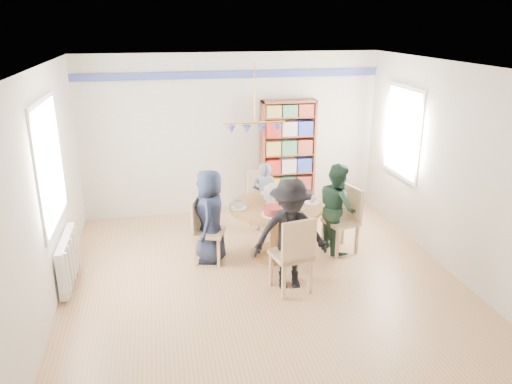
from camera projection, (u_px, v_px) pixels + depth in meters
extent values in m
plane|color=tan|center=(262.00, 278.00, 6.52)|extent=(5.00, 5.00, 0.00)
plane|color=white|center=(263.00, 66.00, 5.63)|extent=(5.00, 5.00, 0.00)
plane|color=beige|center=(232.00, 135.00, 8.39)|extent=(5.00, 0.00, 5.00)
plane|color=beige|center=(331.00, 278.00, 3.76)|extent=(5.00, 0.00, 5.00)
plane|color=beige|center=(45.00, 192.00, 5.61)|extent=(0.00, 5.00, 5.00)
plane|color=beige|center=(449.00, 168.00, 6.53)|extent=(0.00, 5.00, 5.00)
cube|color=navy|center=(231.00, 75.00, 8.04)|extent=(5.00, 0.02, 0.12)
cube|color=white|center=(49.00, 164.00, 5.81)|extent=(0.03, 1.32, 1.52)
cube|color=white|center=(51.00, 164.00, 5.81)|extent=(0.01, 1.20, 1.40)
cube|color=white|center=(403.00, 132.00, 7.67)|extent=(0.03, 1.12, 1.42)
cube|color=white|center=(402.00, 132.00, 7.66)|extent=(0.01, 1.00, 1.30)
cylinder|color=gold|center=(254.00, 93.00, 6.22)|extent=(0.01, 0.01, 0.75)
cylinder|color=gold|center=(254.00, 123.00, 6.34)|extent=(0.80, 0.02, 0.02)
cone|color=#415AB7|center=(231.00, 130.00, 6.31)|extent=(0.11, 0.11, 0.10)
cone|color=#415AB7|center=(247.00, 129.00, 6.35)|extent=(0.11, 0.11, 0.10)
cone|color=#415AB7|center=(262.00, 129.00, 6.38)|extent=(0.11, 0.11, 0.10)
cone|color=#415AB7|center=(277.00, 128.00, 6.42)|extent=(0.11, 0.11, 0.10)
cube|color=silver|center=(68.00, 260.00, 6.23)|extent=(0.10, 1.00, 0.60)
cube|color=silver|center=(68.00, 274.00, 5.87)|extent=(0.02, 0.06, 0.56)
cube|color=silver|center=(71.00, 267.00, 6.06)|extent=(0.02, 0.06, 0.56)
cube|color=silver|center=(73.00, 259.00, 6.24)|extent=(0.02, 0.06, 0.56)
cube|color=silver|center=(75.00, 252.00, 6.43)|extent=(0.02, 0.06, 0.56)
cube|color=silver|center=(77.00, 246.00, 6.61)|extent=(0.02, 0.06, 0.56)
cylinder|color=olive|center=(276.00, 207.00, 6.92)|extent=(1.30, 1.30, 0.05)
cylinder|color=olive|center=(276.00, 232.00, 7.04)|extent=(0.16, 0.16, 0.70)
cylinder|color=olive|center=(275.00, 253.00, 7.15)|extent=(0.70, 0.70, 0.04)
cube|color=tan|center=(209.00, 232.00, 6.83)|extent=(0.51, 0.51, 0.05)
cube|color=tan|center=(195.00, 216.00, 6.78)|extent=(0.16, 0.39, 0.48)
cube|color=tan|center=(219.00, 253.00, 6.73)|extent=(0.05, 0.05, 0.41)
cube|color=tan|center=(223.00, 243.00, 7.04)|extent=(0.05, 0.05, 0.41)
cube|color=tan|center=(195.00, 252.00, 6.77)|extent=(0.05, 0.05, 0.41)
cube|color=tan|center=(201.00, 242.00, 7.08)|extent=(0.05, 0.05, 0.41)
cube|color=tan|center=(341.00, 222.00, 7.13)|extent=(0.52, 0.52, 0.05)
cube|color=tan|center=(353.00, 204.00, 7.13)|extent=(0.15, 0.42, 0.50)
cube|color=tan|center=(324.00, 235.00, 7.28)|extent=(0.05, 0.05, 0.43)
cube|color=tan|center=(337.00, 244.00, 6.99)|extent=(0.05, 0.05, 0.43)
cube|color=tan|center=(343.00, 231.00, 7.42)|extent=(0.05, 0.05, 0.43)
cube|color=tan|center=(357.00, 239.00, 7.14)|extent=(0.05, 0.05, 0.43)
cube|color=tan|center=(265.00, 202.00, 7.93)|extent=(0.53, 0.53, 0.05)
cube|color=tan|center=(259.00, 184.00, 8.00)|extent=(0.40, 0.18, 0.49)
cube|color=tan|center=(261.00, 221.00, 7.79)|extent=(0.05, 0.05, 0.42)
cube|color=tan|center=(279.00, 217.00, 7.96)|extent=(0.05, 0.05, 0.42)
cube|color=tan|center=(251.00, 214.00, 8.06)|extent=(0.05, 0.05, 0.42)
cube|color=tan|center=(268.00, 210.00, 8.22)|extent=(0.05, 0.05, 0.42)
cube|color=tan|center=(291.00, 255.00, 6.09)|extent=(0.52, 0.52, 0.05)
cube|color=tan|center=(299.00, 242.00, 5.83)|extent=(0.44, 0.13, 0.53)
cube|color=tan|center=(296.00, 264.00, 6.39)|extent=(0.05, 0.05, 0.45)
cube|color=tan|center=(271.00, 269.00, 6.26)|extent=(0.05, 0.05, 0.45)
cube|color=tan|center=(310.00, 277.00, 6.08)|extent=(0.05, 0.05, 0.45)
cube|color=tan|center=(284.00, 282.00, 5.95)|extent=(0.05, 0.05, 0.45)
imported|color=#161D31|center=(210.00, 216.00, 6.80)|extent=(0.54, 0.71, 1.31)
imported|color=#1A3526|center=(337.00, 208.00, 7.12)|extent=(0.53, 0.66, 1.30)
imported|color=gray|center=(265.00, 197.00, 7.81)|extent=(0.47, 0.37, 1.13)
imported|color=black|center=(290.00, 234.00, 6.09)|extent=(0.95, 0.58, 1.42)
cube|color=maroon|center=(263.00, 158.00, 8.46)|extent=(0.04, 0.28, 1.93)
cube|color=maroon|center=(312.00, 155.00, 8.62)|extent=(0.04, 0.28, 1.93)
cube|color=maroon|center=(289.00, 101.00, 8.23)|extent=(0.92, 0.28, 0.04)
cube|color=maroon|center=(287.00, 208.00, 8.85)|extent=(0.92, 0.28, 0.06)
cube|color=maroon|center=(286.00, 155.00, 8.66)|extent=(0.92, 0.02, 1.93)
cube|color=maroon|center=(287.00, 190.00, 8.73)|extent=(0.87, 0.26, 0.02)
cube|color=maroon|center=(287.00, 172.00, 8.63)|extent=(0.87, 0.26, 0.02)
cube|color=maroon|center=(288.00, 154.00, 8.52)|extent=(0.87, 0.26, 0.02)
cube|color=maroon|center=(288.00, 136.00, 8.42)|extent=(0.87, 0.26, 0.02)
cube|color=maroon|center=(289.00, 117.00, 8.31)|extent=(0.87, 0.26, 0.02)
cube|color=#A32119|center=(272.00, 201.00, 8.73)|extent=(0.25, 0.20, 0.24)
cube|color=silver|center=(287.00, 200.00, 8.78)|extent=(0.25, 0.20, 0.24)
cube|color=#283994|center=(302.00, 199.00, 8.83)|extent=(0.25, 0.20, 0.24)
cube|color=tan|center=(272.00, 184.00, 8.62)|extent=(0.25, 0.20, 0.24)
cube|color=#437951|center=(287.00, 183.00, 8.67)|extent=(0.25, 0.20, 0.24)
cube|color=brown|center=(303.00, 182.00, 8.73)|extent=(0.25, 0.20, 0.24)
cube|color=#A32119|center=(272.00, 166.00, 8.52)|extent=(0.25, 0.20, 0.24)
cube|color=silver|center=(288.00, 165.00, 8.57)|extent=(0.25, 0.20, 0.24)
cube|color=#283994|center=(303.00, 164.00, 8.62)|extent=(0.25, 0.20, 0.24)
cube|color=tan|center=(272.00, 148.00, 8.41)|extent=(0.25, 0.20, 0.24)
cube|color=#437951|center=(288.00, 147.00, 8.46)|extent=(0.25, 0.20, 0.24)
cube|color=brown|center=(304.00, 146.00, 8.51)|extent=(0.25, 0.20, 0.24)
cube|color=#A32119|center=(273.00, 129.00, 8.31)|extent=(0.25, 0.20, 0.24)
cube|color=silver|center=(289.00, 128.00, 8.36)|extent=(0.25, 0.20, 0.24)
cube|color=#283994|center=(304.00, 128.00, 8.41)|extent=(0.25, 0.20, 0.24)
cube|color=tan|center=(273.00, 111.00, 8.21)|extent=(0.25, 0.20, 0.20)
cube|color=#437951|center=(289.00, 110.00, 8.26)|extent=(0.25, 0.20, 0.20)
cube|color=brown|center=(305.00, 110.00, 8.31)|extent=(0.25, 0.20, 0.20)
cylinder|color=white|center=(271.00, 195.00, 6.94)|extent=(0.13, 0.13, 0.26)
sphere|color=white|center=(271.00, 186.00, 6.90)|extent=(0.10, 0.10, 0.10)
cylinder|color=silver|center=(283.00, 192.00, 7.01)|extent=(0.08, 0.08, 0.30)
cylinder|color=#415AB7|center=(283.00, 181.00, 6.95)|extent=(0.03, 0.03, 0.03)
cylinder|color=white|center=(275.00, 198.00, 7.20)|extent=(0.33, 0.33, 0.01)
cylinder|color=maroon|center=(275.00, 194.00, 7.18)|extent=(0.26, 0.26, 0.10)
cylinder|color=white|center=(274.00, 214.00, 6.59)|extent=(0.33, 0.33, 0.01)
cylinder|color=maroon|center=(274.00, 210.00, 6.57)|extent=(0.26, 0.26, 0.10)
cylinder|color=white|center=(239.00, 208.00, 6.81)|extent=(0.22, 0.22, 0.01)
imported|color=white|center=(239.00, 205.00, 6.80)|extent=(0.13, 0.13, 0.11)
cylinder|color=white|center=(312.00, 203.00, 7.01)|extent=(0.22, 0.22, 0.01)
imported|color=white|center=(312.00, 200.00, 6.99)|extent=(0.11, 0.11, 0.10)
cylinder|color=white|center=(268.00, 193.00, 7.39)|extent=(0.22, 0.22, 0.01)
imported|color=white|center=(268.00, 190.00, 7.38)|extent=(0.13, 0.13, 0.11)
cylinder|color=white|center=(285.00, 219.00, 6.43)|extent=(0.22, 0.22, 0.01)
imported|color=white|center=(285.00, 216.00, 6.41)|extent=(0.11, 0.11, 0.10)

